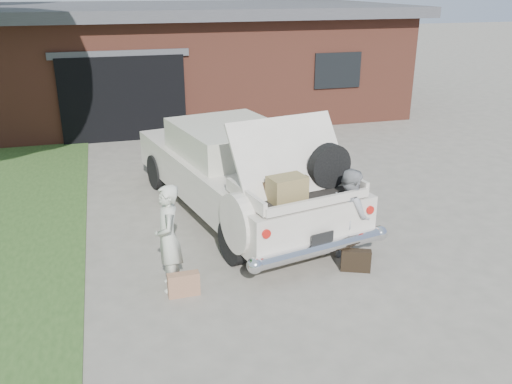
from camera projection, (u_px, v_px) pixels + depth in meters
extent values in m
plane|color=gray|center=(267.00, 279.00, 7.69)|extent=(90.00, 90.00, 0.00)
cube|color=brown|center=(195.00, 62.00, 17.73)|extent=(12.00, 7.00, 3.00)
cube|color=#4C4C51|center=(193.00, 9.00, 17.13)|extent=(12.80, 7.80, 0.30)
cube|color=black|center=(123.00, 99.00, 14.14)|extent=(3.20, 0.30, 2.20)
cube|color=#4C4C51|center=(120.00, 54.00, 13.66)|extent=(3.50, 0.12, 0.18)
cube|color=black|center=(337.00, 70.00, 15.42)|extent=(1.40, 0.08, 1.00)
cylinder|color=#38281E|center=(317.00, 5.00, 22.65)|extent=(0.44, 0.44, 6.12)
cube|color=beige|center=(237.00, 176.00, 9.79)|extent=(3.07, 5.59, 0.69)
cube|color=beige|center=(229.00, 140.00, 9.83)|extent=(2.15, 2.43, 0.55)
cube|color=black|center=(208.00, 128.00, 10.67)|extent=(1.62, 0.42, 0.47)
cube|color=black|center=(255.00, 155.00, 9.01)|extent=(1.62, 0.42, 0.47)
cylinder|color=black|center=(234.00, 242.00, 8.02)|extent=(0.37, 0.73, 0.70)
cylinder|color=black|center=(337.00, 218.00, 8.83)|extent=(0.37, 0.73, 0.70)
cylinder|color=black|center=(158.00, 172.00, 10.98)|extent=(0.37, 0.73, 0.70)
cylinder|color=black|center=(240.00, 159.00, 11.79)|extent=(0.37, 0.73, 0.70)
cylinder|color=silver|center=(321.00, 248.00, 7.65)|extent=(2.16, 0.64, 0.19)
cylinder|color=#A5140F|center=(265.00, 233.00, 7.19)|extent=(0.15, 0.13, 0.13)
cylinder|color=#A5140F|center=(369.00, 209.00, 7.95)|extent=(0.15, 0.13, 0.13)
cube|color=black|center=(322.00, 239.00, 7.58)|extent=(0.36, 0.10, 0.18)
cube|color=black|center=(297.00, 193.00, 8.00)|extent=(1.85, 1.48, 0.04)
cube|color=beige|center=(246.00, 196.00, 7.60)|extent=(0.30, 1.15, 0.19)
cube|color=beige|center=(344.00, 177.00, 8.33)|extent=(0.30, 1.15, 0.19)
cube|color=beige|center=(319.00, 202.00, 7.50)|extent=(1.67, 0.42, 0.13)
cube|color=beige|center=(289.00, 155.00, 8.01)|extent=(1.89, 1.08, 1.02)
cube|color=#4A341F|center=(279.00, 183.00, 8.00)|extent=(0.81, 0.61, 0.24)
cube|color=olive|center=(287.00, 189.00, 7.60)|extent=(0.58, 0.44, 0.36)
cube|color=black|center=(298.00, 180.00, 8.20)|extent=(0.69, 0.53, 0.19)
cube|color=olive|center=(290.00, 169.00, 8.15)|extent=(0.49, 0.37, 0.15)
cylinder|color=black|center=(329.00, 166.00, 8.06)|extent=(0.69, 0.31, 0.67)
imported|color=beige|center=(168.00, 238.00, 7.22)|extent=(0.39, 0.56, 1.49)
imported|color=gray|center=(350.00, 215.00, 8.03)|extent=(0.55, 0.70, 1.43)
cube|color=#A16F52|center=(184.00, 284.00, 7.23)|extent=(0.43, 0.15, 0.33)
cube|color=black|center=(356.00, 260.00, 7.86)|extent=(0.45, 0.29, 0.33)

